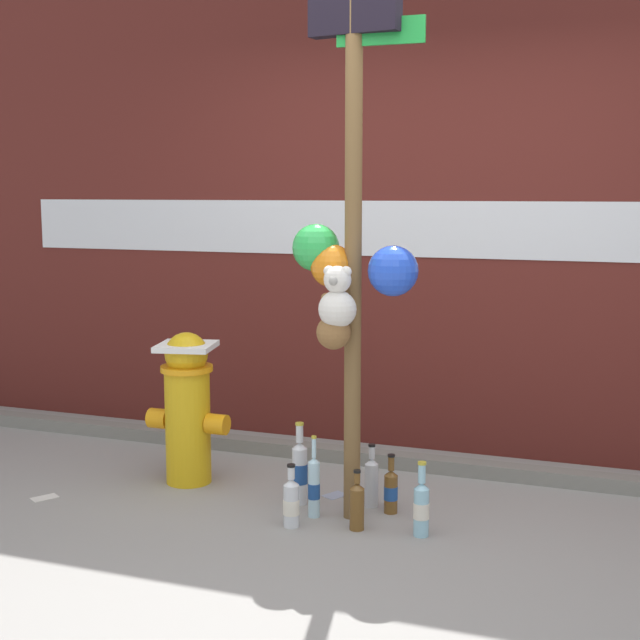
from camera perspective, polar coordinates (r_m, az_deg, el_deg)
The scene contains 14 objects.
ground_plane at distance 4.01m, azimuth 1.47°, elevation -14.94°, with size 14.00×14.00×0.00m, color gray.
building_wall at distance 5.46m, azimuth 7.78°, elevation 8.21°, with size 10.00×0.21×3.16m.
curb_strip at distance 5.19m, azimuth 6.21°, elevation -9.04°, with size 8.00×0.12×0.08m, color slate.
memorial_post at distance 4.16m, azimuth 1.85°, elevation 6.13°, with size 0.64×0.35×2.64m.
fire_hydrant at distance 4.90m, azimuth -8.46°, elevation -5.37°, with size 0.47×0.35×0.83m.
bottle_0 at distance 4.27m, azimuth 2.38°, elevation -11.71°, with size 0.07×0.07×0.29m.
bottle_1 at distance 4.22m, azimuth 6.49°, elevation -11.78°, with size 0.07×0.07×0.35m.
bottle_2 at distance 4.42m, azimuth -0.39°, elevation -10.57°, with size 0.06×0.06×0.41m.
bottle_3 at distance 4.57m, azimuth 3.31°, elevation -10.20°, with size 0.07×0.07×0.32m.
bottle_4 at distance 4.31m, azimuth -1.85°, elevation -11.55°, with size 0.08×0.08×0.30m.
bottle_5 at distance 4.59m, azimuth -1.30°, elevation -9.61°, with size 0.08×0.08×0.42m.
bottle_6 at distance 4.49m, azimuth 4.55°, elevation -10.78°, with size 0.07×0.07×0.30m.
litter_0 at distance 4.75m, azimuth 0.97°, elevation -11.11°, with size 0.12×0.09×0.01m, color #8C99B2.
litter_1 at distance 4.93m, azimuth -17.18°, elevation -10.77°, with size 0.13×0.08×0.01m, color silver.
Camera 1 is at (1.17, -3.49, 1.58)m, focal length 50.10 mm.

